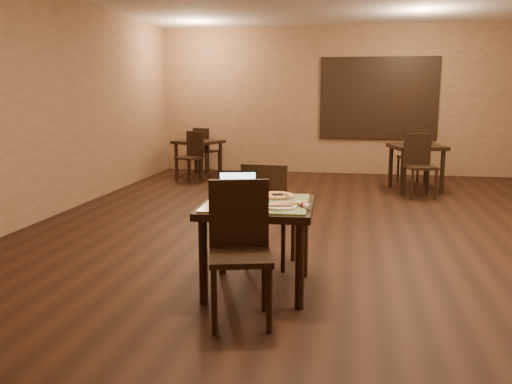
% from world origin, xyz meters
% --- Properties ---
extents(ground, '(10.00, 10.00, 0.00)m').
position_xyz_m(ground, '(0.00, 0.00, 0.00)').
color(ground, black).
rests_on(ground, ground).
extents(wall_back, '(8.00, 0.02, 3.00)m').
position_xyz_m(wall_back, '(0.00, 5.00, 1.50)').
color(wall_back, '#94694B').
rests_on(wall_back, ground).
extents(wall_front, '(8.00, 0.02, 3.00)m').
position_xyz_m(wall_front, '(0.00, -5.00, 1.50)').
color(wall_front, '#94694B').
rests_on(wall_front, ground).
extents(wall_left, '(0.02, 10.00, 3.00)m').
position_xyz_m(wall_left, '(-4.00, 0.00, 1.50)').
color(wall_left, '#94694B').
rests_on(wall_left, ground).
extents(mural, '(2.34, 0.05, 1.64)m').
position_xyz_m(mural, '(0.50, 4.96, 1.55)').
color(mural, '#265C8D').
rests_on(mural, wall_back).
extents(tiled_table, '(0.96, 0.96, 0.76)m').
position_xyz_m(tiled_table, '(-0.75, -2.03, 0.66)').
color(tiled_table, black).
rests_on(tiled_table, ground).
extents(chair_main_near, '(0.55, 0.55, 1.03)m').
position_xyz_m(chair_main_near, '(-0.78, -2.64, 0.58)').
color(chair_main_near, black).
rests_on(chair_main_near, ground).
extents(chair_main_far, '(0.50, 0.50, 1.01)m').
position_xyz_m(chair_main_far, '(-0.77, -1.41, 0.57)').
color(chair_main_far, black).
rests_on(chair_main_far, ground).
extents(laptop, '(0.39, 0.34, 0.23)m').
position_xyz_m(laptop, '(-0.95, -1.92, 0.82)').
color(laptop, black).
rests_on(laptop, tiled_table).
extents(plate, '(0.27, 0.27, 0.01)m').
position_xyz_m(plate, '(-0.53, -2.21, 0.77)').
color(plate, white).
rests_on(plate, tiled_table).
extents(pizza_slice, '(0.25, 0.25, 0.02)m').
position_xyz_m(pizza_slice, '(-0.53, -2.21, 0.79)').
color(pizza_slice, beige).
rests_on(pizza_slice, plate).
extents(pizza_pan, '(0.35, 0.35, 0.01)m').
position_xyz_m(pizza_pan, '(-0.63, -1.79, 0.77)').
color(pizza_pan, silver).
rests_on(pizza_pan, tiled_table).
extents(pizza_whole, '(0.31, 0.31, 0.02)m').
position_xyz_m(pizza_whole, '(-0.63, -1.79, 0.78)').
color(pizza_whole, beige).
rests_on(pizza_whole, pizza_pan).
extents(spatula, '(0.18, 0.27, 0.01)m').
position_xyz_m(spatula, '(-0.61, -1.81, 0.79)').
color(spatula, silver).
rests_on(spatula, pizza_whole).
extents(napkin_roll, '(0.15, 0.17, 0.04)m').
position_xyz_m(napkin_roll, '(-0.35, -2.17, 0.78)').
color(napkin_roll, white).
rests_on(napkin_roll, tiled_table).
extents(other_table_a, '(1.00, 1.00, 0.78)m').
position_xyz_m(other_table_a, '(1.09, 3.16, 0.65)').
color(other_table_a, black).
rests_on(other_table_a, ground).
extents(other_table_a_chair_near, '(0.53, 0.53, 1.01)m').
position_xyz_m(other_table_a_chair_near, '(1.07, 2.57, 0.57)').
color(other_table_a_chair_near, black).
rests_on(other_table_a_chair_near, ground).
extents(other_table_a_chair_far, '(0.53, 0.53, 1.01)m').
position_xyz_m(other_table_a_chair_far, '(1.11, 3.75, 0.57)').
color(other_table_a_chair_far, black).
rests_on(other_table_a_chair_far, ground).
extents(other_table_b, '(1.03, 1.03, 0.73)m').
position_xyz_m(other_table_b, '(-3.00, 3.97, 0.61)').
color(other_table_b, black).
rests_on(other_table_b, ground).
extents(other_table_b_chair_near, '(0.54, 0.54, 0.94)m').
position_xyz_m(other_table_b_chair_near, '(-2.97, 3.41, 0.53)').
color(other_table_b_chair_near, black).
rests_on(other_table_b_chair_near, ground).
extents(other_table_b_chair_far, '(0.54, 0.54, 0.94)m').
position_xyz_m(other_table_b_chair_far, '(-3.03, 4.52, 0.53)').
color(other_table_b_chair_far, black).
rests_on(other_table_b_chair_far, ground).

